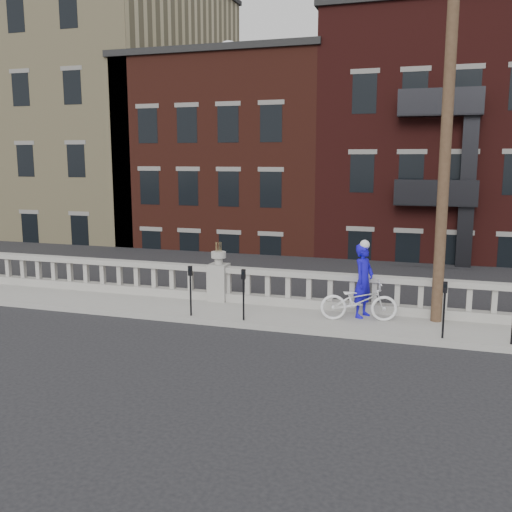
{
  "coord_description": "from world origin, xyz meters",
  "views": [
    {
      "loc": [
        6.05,
        -11.51,
        4.35
      ],
      "look_at": [
        1.4,
        3.2,
        1.69
      ],
      "focal_mm": 40.0,
      "sensor_mm": 36.0,
      "label": 1
    }
  ],
  "objects": [
    {
      "name": "parking_meter_b",
      "position": [
        -0.11,
        2.15,
        1.0
      ],
      "size": [
        0.1,
        0.09,
        1.36
      ],
      "color": "black",
      "rests_on": "sidewalk"
    },
    {
      "name": "parking_meter_c",
      "position": [
        1.39,
        2.15,
        1.0
      ],
      "size": [
        0.1,
        0.09,
        1.36
      ],
      "color": "black",
      "rests_on": "sidewalk"
    },
    {
      "name": "bicycle",
      "position": [
        4.25,
        3.06,
        0.67
      ],
      "size": [
        2.08,
        1.09,
        1.04
      ],
      "primitive_type": "imported",
      "rotation": [
        0.0,
        0.0,
        1.78
      ],
      "color": "white",
      "rests_on": "sidewalk"
    },
    {
      "name": "parking_meter_d",
      "position": [
        6.35,
        2.15,
        1.0
      ],
      "size": [
        0.1,
        0.09,
        1.36
      ],
      "color": "black",
      "rests_on": "sidewalk"
    },
    {
      "name": "utility_pole",
      "position": [
        6.2,
        3.6,
        5.24
      ],
      "size": [
        1.6,
        0.28,
        10.0
      ],
      "color": "#422D1E",
      "rests_on": "sidewalk"
    },
    {
      "name": "planter_pedestal",
      "position": [
        0.0,
        3.95,
        0.83
      ],
      "size": [
        0.55,
        0.55,
        1.76
      ],
      "color": "gray",
      "rests_on": "sidewalk"
    },
    {
      "name": "ground",
      "position": [
        0.0,
        0.0,
        0.0
      ],
      "size": [
        120.0,
        120.0,
        0.0
      ],
      "primitive_type": "plane",
      "color": "black",
      "rests_on": "ground"
    },
    {
      "name": "balustrade",
      "position": [
        0.0,
        3.95,
        0.64
      ],
      "size": [
        28.0,
        0.34,
        1.03
      ],
      "color": "gray",
      "rests_on": "sidewalk"
    },
    {
      "name": "cyclist",
      "position": [
        4.32,
        3.44,
        1.13
      ],
      "size": [
        0.69,
        0.84,
        1.97
      ],
      "primitive_type": "imported",
      "rotation": [
        0.0,
        0.0,
        1.21
      ],
      "color": "#140CB8",
      "rests_on": "sidewalk"
    },
    {
      "name": "sidewalk",
      "position": [
        0.0,
        3.0,
        0.07
      ],
      "size": [
        32.0,
        2.2,
        0.15
      ],
      "primitive_type": "cube",
      "color": "gray",
      "rests_on": "ground"
    },
    {
      "name": "lower_level",
      "position": [
        0.56,
        23.04,
        2.63
      ],
      "size": [
        80.0,
        44.0,
        20.8
      ],
      "color": "#605E59",
      "rests_on": "ground"
    }
  ]
}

